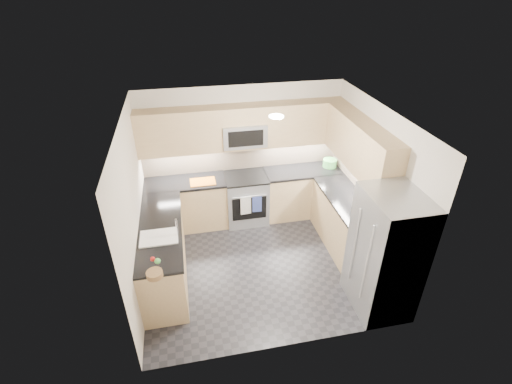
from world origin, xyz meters
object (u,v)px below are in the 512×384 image
object	(u,v)px
cutting_board	(203,182)
refrigerator	(385,254)
gas_range	(246,199)
fruit_basket	(155,274)
microwave	(244,134)
utensil_bowl	(330,163)

from	to	relation	value
cutting_board	refrigerator	bearing A→B (deg)	-46.64
gas_range	fruit_basket	bearing A→B (deg)	-123.85
refrigerator	fruit_basket	size ratio (longest dim) A/B	9.00
gas_range	cutting_board	bearing A→B (deg)	-175.19
gas_range	fruit_basket	size ratio (longest dim) A/B	4.55
microwave	cutting_board	bearing A→B (deg)	-166.24
microwave	utensil_bowl	size ratio (longest dim) A/B	2.98
refrigerator	cutting_board	world-z (taller)	refrigerator
gas_range	utensil_bowl	size ratio (longest dim) A/B	3.57
microwave	gas_range	bearing A→B (deg)	-90.00
microwave	fruit_basket	distance (m)	2.95
gas_range	microwave	xyz separation A→B (m)	(0.00, 0.12, 1.24)
refrigerator	utensil_bowl	xyz separation A→B (m)	(0.17, 2.48, 0.11)
utensil_bowl	cutting_board	size ratio (longest dim) A/B	0.58
fruit_basket	gas_range	bearing A→B (deg)	56.15
refrigerator	utensil_bowl	size ratio (longest dim) A/B	7.06
microwave	utensil_bowl	distance (m)	1.76
microwave	utensil_bowl	bearing A→B (deg)	-2.38
cutting_board	fruit_basket	size ratio (longest dim) A/B	2.19
refrigerator	utensil_bowl	bearing A→B (deg)	86.07
microwave	fruit_basket	bearing A→B (deg)	-122.46
cutting_board	fruit_basket	distance (m)	2.35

